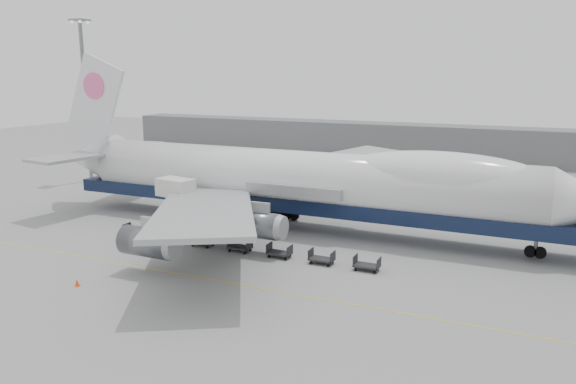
% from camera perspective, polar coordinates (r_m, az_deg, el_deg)
% --- Properties ---
extents(ground, '(260.00, 260.00, 0.00)m').
position_cam_1_polar(ground, '(53.97, -4.22, -6.83)').
color(ground, gray).
rests_on(ground, ground).
extents(apron_line, '(60.00, 0.15, 0.01)m').
position_cam_1_polar(apron_line, '(49.12, -7.62, -8.85)').
color(apron_line, gold).
rests_on(apron_line, ground).
extents(hangar, '(110.00, 8.00, 7.00)m').
position_cam_1_polar(hangar, '(120.63, 7.67, 5.36)').
color(hangar, slate).
rests_on(hangar, ground).
extents(floodlight_mast, '(2.40, 2.40, 25.43)m').
position_cam_1_polar(floodlight_mast, '(95.80, -19.92, 9.49)').
color(floodlight_mast, slate).
rests_on(floodlight_mast, ground).
extents(airliner, '(67.00, 55.30, 19.98)m').
position_cam_1_polar(airliner, '(62.71, 1.48, 1.21)').
color(airliner, white).
rests_on(airliner, ground).
extents(catering_truck, '(4.74, 3.62, 5.98)m').
position_cam_1_polar(catering_truck, '(63.45, -11.29, -0.93)').
color(catering_truck, '#19264B').
rests_on(catering_truck, ground).
extents(traffic_cone, '(0.42, 0.42, 0.61)m').
position_cam_1_polar(traffic_cone, '(50.49, -20.65, -8.62)').
color(traffic_cone, '#FF4A0D').
rests_on(traffic_cone, ground).
extents(dolly_0, '(2.30, 1.35, 1.30)m').
position_cam_1_polar(dolly_0, '(63.28, -15.28, -3.87)').
color(dolly_0, '#2D2D30').
rests_on(dolly_0, ground).
extents(dolly_1, '(2.30, 1.35, 1.30)m').
position_cam_1_polar(dolly_1, '(60.66, -12.11, -4.39)').
color(dolly_1, '#2D2D30').
rests_on(dolly_1, ground).
extents(dolly_2, '(2.30, 1.35, 1.30)m').
position_cam_1_polar(dolly_2, '(58.25, -8.65, -4.95)').
color(dolly_2, '#2D2D30').
rests_on(dolly_2, ground).
extents(dolly_3, '(2.30, 1.35, 1.30)m').
position_cam_1_polar(dolly_3, '(56.07, -4.91, -5.53)').
color(dolly_3, '#2D2D30').
rests_on(dolly_3, ground).
extents(dolly_4, '(2.30, 1.35, 1.30)m').
position_cam_1_polar(dolly_4, '(54.16, -0.88, -6.13)').
color(dolly_4, '#2D2D30').
rests_on(dolly_4, ground).
extents(dolly_5, '(2.30, 1.35, 1.30)m').
position_cam_1_polar(dolly_5, '(52.53, 3.44, -6.74)').
color(dolly_5, '#2D2D30').
rests_on(dolly_5, ground).
extents(dolly_6, '(2.30, 1.35, 1.30)m').
position_cam_1_polar(dolly_6, '(51.23, 8.02, -7.34)').
color(dolly_6, '#2D2D30').
rests_on(dolly_6, ground).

